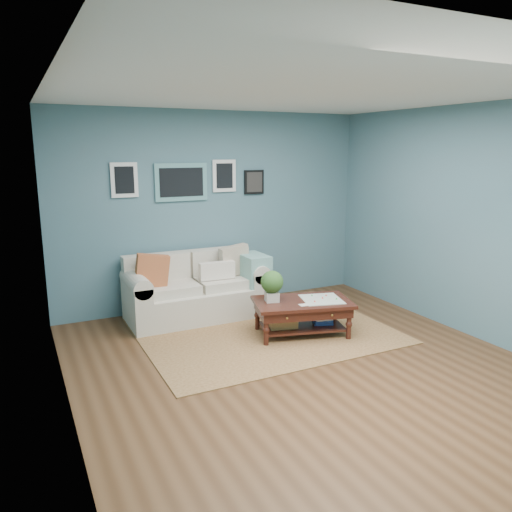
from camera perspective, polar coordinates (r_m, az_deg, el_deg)
room_shell at (r=4.85m, az=5.86°, el=2.23°), size 5.00×5.02×2.70m
area_rug at (r=6.19m, az=0.84°, el=-8.50°), size 2.94×2.35×0.01m
loveseat at (r=6.63m, az=-6.31°, el=-3.70°), size 1.83×0.83×0.94m
coffee_table at (r=5.97m, az=4.73°, el=-5.80°), size 1.27×0.94×0.80m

